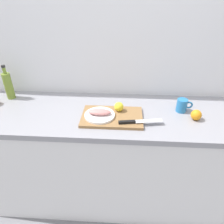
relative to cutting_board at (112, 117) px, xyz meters
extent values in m
plane|color=slate|center=(-0.02, 0.07, -0.91)|extent=(12.00, 12.00, 0.00)
cube|color=white|center=(-0.02, 0.39, 0.34)|extent=(3.20, 0.05, 2.50)
cube|color=white|center=(-0.02, 0.07, -0.48)|extent=(2.00, 0.58, 0.86)
cube|color=gray|center=(-0.02, 0.07, -0.03)|extent=(2.00, 0.60, 0.04)
cube|color=olive|center=(0.00, 0.00, 0.00)|extent=(0.42, 0.27, 0.02)
cylinder|color=white|center=(-0.08, -0.01, 0.02)|extent=(0.21, 0.21, 0.01)
ellipsoid|color=tan|center=(-0.08, -0.01, 0.04)|extent=(0.16, 0.07, 0.04)
cube|color=silver|center=(0.25, -0.06, 0.02)|extent=(0.18, 0.06, 0.00)
cube|color=black|center=(0.10, -0.08, 0.02)|extent=(0.11, 0.04, 0.02)
sphere|color=yellow|center=(0.04, 0.07, 0.04)|extent=(0.07, 0.07, 0.07)
cylinder|color=olive|center=(-0.83, 0.25, 0.09)|extent=(0.06, 0.06, 0.21)
cylinder|color=olive|center=(-0.83, 0.25, 0.22)|extent=(0.03, 0.03, 0.05)
cylinder|color=black|center=(-0.83, 0.25, 0.26)|extent=(0.03, 0.03, 0.02)
cylinder|color=#2672B2|center=(0.50, 0.12, 0.04)|extent=(0.08, 0.08, 0.10)
torus|color=#2672B2|center=(0.55, 0.12, 0.04)|extent=(0.06, 0.01, 0.06)
sphere|color=orange|center=(0.57, 0.02, 0.03)|extent=(0.07, 0.07, 0.07)
camera|label=1|loc=(0.08, -1.24, 0.82)|focal=34.44mm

